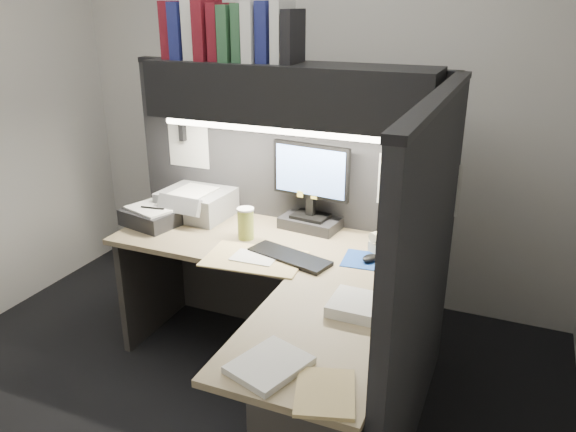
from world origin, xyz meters
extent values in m
plane|color=black|center=(0.00, 0.00, 0.00)|extent=(3.50, 3.50, 0.00)
cube|color=silver|center=(0.00, 1.50, 1.35)|extent=(3.50, 0.04, 2.70)
cube|color=black|center=(0.03, 0.93, 0.80)|extent=(1.90, 0.06, 1.60)
cube|color=black|center=(0.98, 0.18, 0.80)|extent=(0.06, 1.50, 1.60)
cube|color=#92825C|center=(0.10, 0.56, 0.71)|extent=(1.70, 0.68, 0.03)
cube|color=#92825C|center=(0.65, -0.21, 0.71)|extent=(0.60, 0.85, 0.03)
cube|color=#322E2C|center=(0.10, 0.86, 0.35)|extent=(1.61, 0.02, 0.70)
cube|color=#322E2C|center=(-0.70, 0.56, 0.35)|extent=(0.04, 0.61, 0.70)
cube|color=black|center=(0.12, 0.75, 1.50)|extent=(1.55, 0.34, 0.30)
cylinder|color=white|center=(0.12, 0.61, 1.33)|extent=(1.32, 0.04, 0.04)
cube|color=black|center=(0.24, 0.82, 0.76)|extent=(0.35, 0.24, 0.06)
cube|color=black|center=(0.24, 0.82, 0.87)|extent=(0.05, 0.04, 0.11)
cube|color=black|center=(0.24, 0.82, 1.07)|extent=(0.46, 0.08, 0.30)
cube|color=#6C96EC|center=(0.24, 0.80, 1.07)|extent=(0.42, 0.05, 0.27)
cube|color=black|center=(0.28, 0.40, 0.74)|extent=(0.46, 0.26, 0.02)
cube|color=#1A3F93|center=(0.65, 0.53, 0.73)|extent=(0.25, 0.23, 0.00)
ellipsoid|color=black|center=(0.67, 0.52, 0.75)|extent=(0.09, 0.11, 0.03)
cube|color=beige|center=(0.79, 0.68, 0.78)|extent=(0.32, 0.33, 0.09)
cylinder|color=#AFAE46|center=(-0.03, 0.54, 0.81)|extent=(0.09, 0.09, 0.17)
cube|color=gray|center=(-0.47, 0.74, 0.81)|extent=(0.41, 0.36, 0.16)
cube|color=black|center=(-0.63, 0.52, 0.78)|extent=(0.36, 0.32, 0.09)
cube|color=tan|center=(0.13, 0.32, 0.73)|extent=(0.52, 0.37, 0.01)
cube|color=white|center=(0.76, 0.04, 0.75)|extent=(0.26, 0.22, 0.05)
cube|color=white|center=(0.57, -0.46, 0.74)|extent=(0.29, 0.32, 0.03)
cube|color=tan|center=(0.80, -0.52, 0.74)|extent=(0.26, 0.30, 0.01)
cube|color=maroon|center=(-0.55, 0.76, 1.80)|extent=(0.06, 0.22, 0.30)
cube|color=navy|center=(-0.48, 0.75, 1.80)|extent=(0.07, 0.22, 0.29)
cube|color=silver|center=(-0.41, 0.76, 1.80)|extent=(0.07, 0.22, 0.31)
cube|color=maroon|center=(-0.33, 0.73, 1.80)|extent=(0.06, 0.22, 0.31)
cube|color=maroon|center=(-0.25, 0.75, 1.79)|extent=(0.06, 0.22, 0.29)
cube|color=#2A5435|center=(-0.18, 0.73, 1.79)|extent=(0.06, 0.22, 0.28)
cube|color=#2A5435|center=(-0.11, 0.75, 1.79)|extent=(0.05, 0.22, 0.29)
cube|color=silver|center=(-0.05, 0.74, 1.80)|extent=(0.06, 0.22, 0.30)
cube|color=navy|center=(0.02, 0.76, 1.80)|extent=(0.06, 0.22, 0.30)
cube|color=silver|center=(0.09, 0.76, 1.80)|extent=(0.05, 0.22, 0.30)
cube|color=black|center=(0.16, 0.75, 1.78)|extent=(0.06, 0.22, 0.26)
cube|color=white|center=(0.70, 0.90, 1.05)|extent=(0.21, 0.00, 0.28)
cube|color=white|center=(0.92, 0.90, 1.03)|extent=(0.21, 0.00, 0.28)
cube|color=white|center=(-0.60, 0.90, 1.15)|extent=(0.28, 0.00, 0.34)
cube|color=black|center=(0.95, 0.04, 1.02)|extent=(0.00, 0.18, 0.22)
cube|color=white|center=(0.95, -0.31, 0.95)|extent=(0.00, 0.21, 0.28)
camera|label=1|loc=(1.28, -1.97, 1.95)|focal=35.00mm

